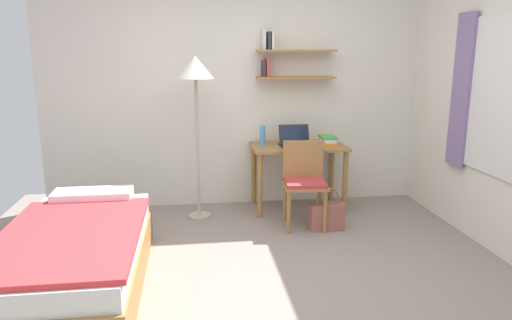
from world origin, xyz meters
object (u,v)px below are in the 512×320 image
object	(u,v)px
handbag	(327,216)
standing_lamp	(196,77)
desk	(298,157)
bed	(76,257)
water_bottle	(263,135)
desk_chair	(304,179)
book_stack	(328,140)
laptop	(295,140)

from	to	relation	value
handbag	standing_lamp	bearing A→B (deg)	156.22
desk	handbag	world-z (taller)	desk
desk	handbag	bearing A→B (deg)	-78.24
bed	standing_lamp	xyz separation A→B (m)	(0.93, 1.41, 1.23)
water_bottle	handbag	distance (m)	1.14
desk_chair	book_stack	distance (m)	0.70
standing_lamp	bed	bearing A→B (deg)	-123.35
laptop	water_bottle	distance (m)	0.35
laptop	handbag	xyz separation A→B (m)	(0.19, -0.69, -0.63)
bed	water_bottle	world-z (taller)	water_bottle
bed	desk	xyz separation A→B (m)	(2.02, 1.56, 0.35)
bed	water_bottle	xyz separation A→B (m)	(1.64, 1.62, 0.59)
standing_lamp	laptop	world-z (taller)	standing_lamp
standing_lamp	desk_chair	bearing A→B (deg)	-19.90
water_bottle	book_stack	size ratio (longest dim) A/B	0.90
desk	desk_chair	size ratio (longest dim) A/B	1.20
book_stack	handbag	distance (m)	0.94
water_bottle	laptop	bearing A→B (deg)	-10.87
bed	handbag	xyz separation A→B (m)	(2.17, 0.86, -0.09)
laptop	desk	bearing A→B (deg)	4.76
handbag	laptop	bearing A→B (deg)	105.15
water_bottle	book_stack	world-z (taller)	water_bottle
standing_lamp	handbag	xyz separation A→B (m)	(1.24, -0.55, -1.32)
bed	laptop	world-z (taller)	laptop
book_stack	water_bottle	bearing A→B (deg)	173.73
standing_lamp	laptop	distance (m)	1.27
laptop	handbag	world-z (taller)	laptop
bed	book_stack	bearing A→B (deg)	33.23
desk_chair	water_bottle	xyz separation A→B (m)	(-0.33, 0.58, 0.35)
desk_chair	handbag	size ratio (longest dim) A/B	1.96
desk_chair	water_bottle	distance (m)	0.76
water_bottle	handbag	bearing A→B (deg)	-54.90
standing_lamp	handbag	distance (m)	1.89
desk	book_stack	xyz separation A→B (m)	(0.33, -0.02, 0.18)
desk	desk_chair	world-z (taller)	desk_chair
book_stack	handbag	bearing A→B (deg)	-105.15
desk	laptop	distance (m)	0.19
desk	desk_chair	distance (m)	0.54
bed	standing_lamp	distance (m)	2.09
desk	laptop	world-z (taller)	laptop
water_bottle	handbag	size ratio (longest dim) A/B	0.50
laptop	desk_chair	bearing A→B (deg)	-91.26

